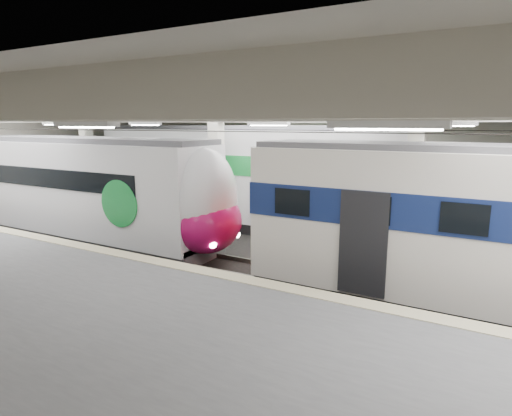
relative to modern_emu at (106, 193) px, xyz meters
The scene contains 3 objects.
station_hall 6.76m from the modern_emu, 15.10° to the right, with size 36.00×24.00×5.75m.
modern_emu is the anchor object (origin of this frame).
far_train 6.47m from the modern_emu, 58.32° to the left, with size 15.42×3.29×4.86m.
Camera 1 is at (7.33, -12.01, 4.97)m, focal length 30.00 mm.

